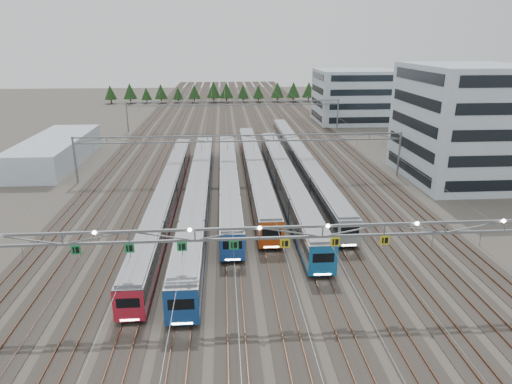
{
  "coord_description": "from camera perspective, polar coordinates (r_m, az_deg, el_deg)",
  "views": [
    {
      "loc": [
        -2.93,
        -36.44,
        23.42
      ],
      "look_at": [
        1.33,
        22.48,
        3.5
      ],
      "focal_mm": 32.0,
      "sensor_mm": 36.0,
      "label": 1
    }
  ],
  "objects": [
    {
      "name": "gantry_near",
      "position": [
        39.93,
        0.37,
        -5.51
      ],
      "size": [
        56.36,
        0.61,
        8.08
      ],
      "color": "slate",
      "rests_on": "ground"
    },
    {
      "name": "train_c",
      "position": [
        73.74,
        -3.43,
        1.77
      ],
      "size": [
        2.8,
        52.59,
        3.65
      ],
      "color": "black",
      "rests_on": "ground"
    },
    {
      "name": "west_shed",
      "position": [
        98.11,
        -23.77,
        4.72
      ],
      "size": [
        10.0,
        30.0,
        4.95
      ],
      "primitive_type": "cube",
      "color": "#ADC4CF",
      "rests_on": "ground"
    },
    {
      "name": "depot_bldg_mid",
      "position": [
        109.68,
        21.32,
        8.3
      ],
      "size": [
        14.0,
        16.0,
        12.25
      ],
      "primitive_type": "cube",
      "color": "#ADC4CF",
      "rests_on": "ground"
    },
    {
      "name": "depot_bldg_south",
      "position": [
        85.98,
        24.59,
        7.79
      ],
      "size": [
        18.0,
        22.0,
        19.42
      ],
      "primitive_type": "cube",
      "color": "#ADC4CF",
      "rests_on": "ground"
    },
    {
      "name": "depot_bldg_north",
      "position": [
        138.41,
        12.23,
        11.62
      ],
      "size": [
        22.0,
        18.0,
        14.99
      ],
      "primitive_type": "cube",
      "color": "#ADC4CF",
      "rests_on": "ground"
    },
    {
      "name": "train_b",
      "position": [
        66.76,
        -7.2,
        -0.06
      ],
      "size": [
        2.98,
        60.57,
        3.89
      ],
      "color": "black",
      "rests_on": "ground"
    },
    {
      "name": "track_bed",
      "position": [
        138.22,
        -2.91,
        9.48
      ],
      "size": [
        54.0,
        260.0,
        5.42
      ],
      "color": "#2D2823",
      "rests_on": "ground"
    },
    {
      "name": "treeline",
      "position": [
        179.15,
        -2.52,
        12.47
      ],
      "size": [
        100.1,
        5.6,
        7.02
      ],
      "color": "#332114",
      "rests_on": "ground"
    },
    {
      "name": "train_f",
      "position": [
        84.94,
        5.62,
        4.02
      ],
      "size": [
        2.88,
        68.15,
        3.75
      ],
      "color": "black",
      "rests_on": "ground"
    },
    {
      "name": "train_d",
      "position": [
        78.43,
        -0.2,
        2.91
      ],
      "size": [
        2.93,
        56.5,
        3.82
      ],
      "color": "black",
      "rests_on": "ground"
    },
    {
      "name": "train_a",
      "position": [
        67.87,
        -10.96,
        -0.12
      ],
      "size": [
        2.69,
        60.12,
        3.49
      ],
      "color": "black",
      "rests_on": "ground"
    },
    {
      "name": "gantry_far",
      "position": [
        122.66,
        -2.78,
        10.63
      ],
      "size": [
        56.36,
        0.36,
        8.0
      ],
      "color": "slate",
      "rests_on": "ground"
    },
    {
      "name": "train_e",
      "position": [
        72.61,
        3.71,
        1.6
      ],
      "size": [
        2.98,
        56.85,
        3.88
      ],
      "color": "black",
      "rests_on": "ground"
    },
    {
      "name": "ground",
      "position": [
        43.41,
        0.4,
        -14.01
      ],
      "size": [
        400.0,
        400.0,
        0.0
      ],
      "primitive_type": "plane",
      "color": "#47423A",
      "rests_on": "ground"
    },
    {
      "name": "gantry_mid",
      "position": [
        78.37,
        -1.91,
        6.07
      ],
      "size": [
        56.36,
        0.36,
        8.0
      ],
      "color": "slate",
      "rests_on": "ground"
    }
  ]
}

